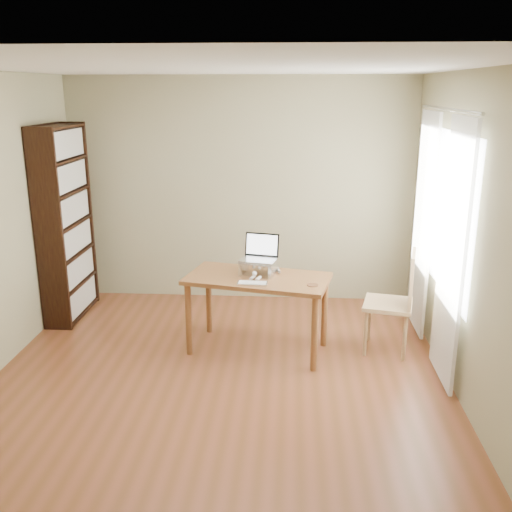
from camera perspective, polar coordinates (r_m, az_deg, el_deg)
The scene contains 10 objects.
room at distance 4.51m, azimuth -3.81°, elevation 1.60°, with size 4.04×4.54×2.64m.
bookshelf at distance 6.50m, azimuth -18.51°, elevation 3.11°, with size 0.30×0.90×2.10m.
curtains at distance 5.42m, azimuth 17.58°, elevation 1.98°, with size 0.03×1.90×2.25m.
desk at distance 5.40m, azimuth 0.17°, elevation -3.13°, with size 1.44×0.93×0.75m.
laptop_stand at distance 5.41m, azimuth 0.22°, elevation -0.98°, with size 0.32×0.25×0.13m.
laptop at distance 5.44m, azimuth 0.26°, elevation 0.30°, with size 0.37×0.34×0.24m.
keyboard at distance 5.15m, azimuth -0.37°, elevation -2.74°, with size 0.28×0.13×0.02m.
coaster at distance 5.15m, azimuth 5.68°, elevation -2.90°, with size 0.10×0.10×0.01m, color brown.
cat at distance 5.45m, azimuth 0.64°, elevation -1.12°, with size 0.23×0.47×0.14m.
chair at distance 5.58m, azimuth 13.90°, elevation -4.07°, with size 0.53×0.53×1.00m.
Camera 1 is at (0.61, -4.30, 2.45)m, focal length 40.00 mm.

